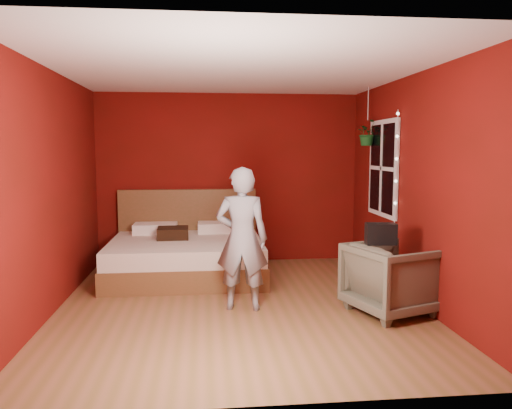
% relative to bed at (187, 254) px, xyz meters
% --- Properties ---
extents(floor, '(4.50, 4.50, 0.00)m').
position_rel_bed_xyz_m(floor, '(0.63, -1.41, -0.30)').
color(floor, brown).
rests_on(floor, ground).
extents(room_walls, '(4.04, 4.54, 2.62)m').
position_rel_bed_xyz_m(room_walls, '(0.63, -1.41, 1.38)').
color(room_walls, maroon).
rests_on(room_walls, ground).
extents(window, '(0.05, 0.97, 1.27)m').
position_rel_bed_xyz_m(window, '(2.60, -0.51, 1.20)').
color(window, white).
rests_on(window, room_walls).
extents(fairy_lights, '(0.04, 0.04, 1.45)m').
position_rel_bed_xyz_m(fairy_lights, '(2.57, -1.04, 1.20)').
color(fairy_lights, silver).
rests_on(fairy_lights, room_walls).
extents(bed, '(2.08, 1.76, 1.14)m').
position_rel_bed_xyz_m(bed, '(0.00, 0.00, 0.00)').
color(bed, brown).
rests_on(bed, ground).
extents(person, '(0.62, 0.46, 1.56)m').
position_rel_bed_xyz_m(person, '(0.65, -1.56, 0.49)').
color(person, gray).
rests_on(person, ground).
extents(armchair, '(1.05, 1.04, 0.76)m').
position_rel_bed_xyz_m(armchair, '(2.23, -1.87, 0.08)').
color(armchair, '#61614C').
rests_on(armchair, ground).
extents(handbag, '(0.33, 0.19, 0.22)m').
position_rel_bed_xyz_m(handbag, '(2.09, -1.88, 0.57)').
color(handbag, black).
rests_on(handbag, armchair).
extents(throw_pillow, '(0.44, 0.44, 0.15)m').
position_rel_bed_xyz_m(throw_pillow, '(-0.18, 0.03, 0.30)').
color(throw_pillow, black).
rests_on(throw_pillow, bed).
extents(hanging_plant, '(0.36, 0.33, 0.80)m').
position_rel_bed_xyz_m(hanging_plant, '(2.51, -0.11, 1.68)').
color(hanging_plant, silver).
rests_on(hanging_plant, room_walls).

